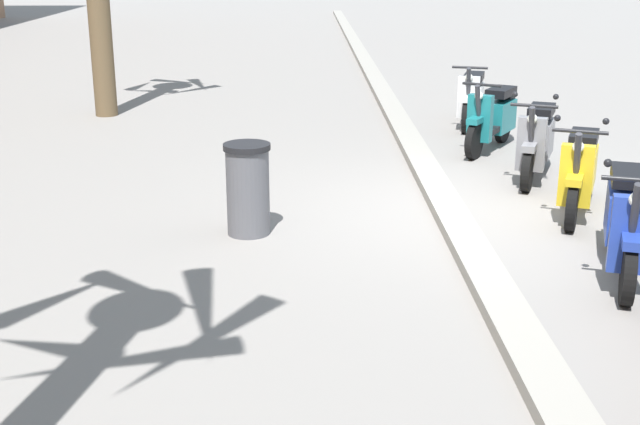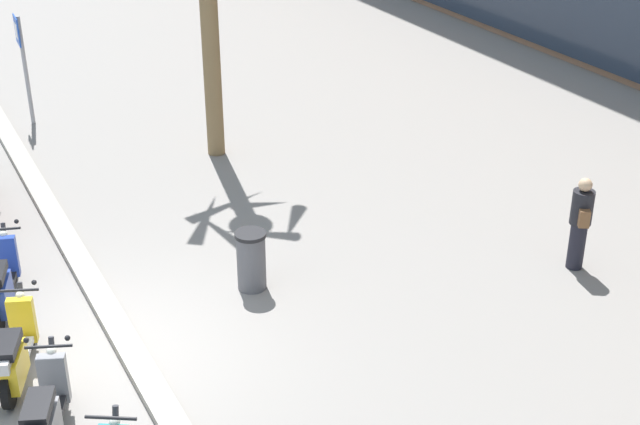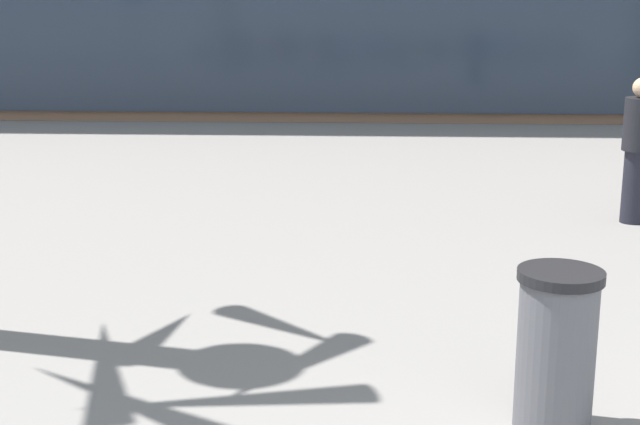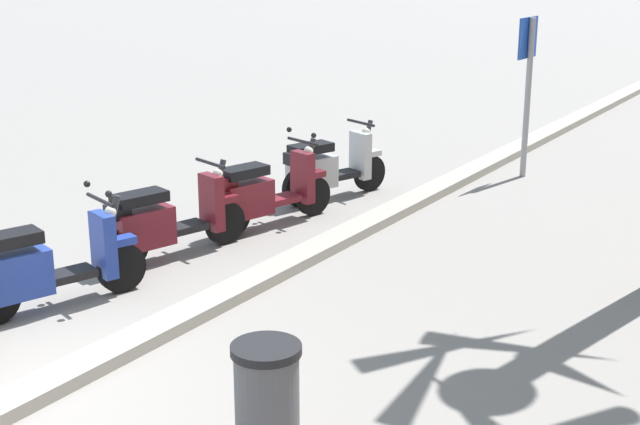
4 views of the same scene
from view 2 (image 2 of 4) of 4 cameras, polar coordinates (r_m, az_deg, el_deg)
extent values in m
plane|color=gray|center=(12.90, -13.52, -8.72)|extent=(200.00, 200.00, 0.00)
cube|color=gray|center=(12.93, -11.96, -8.11)|extent=(60.00, 0.36, 0.12)
cylinder|color=black|center=(14.83, -18.81, -3.28)|extent=(0.53, 0.26, 0.52)
cube|color=black|center=(14.27, -19.16, -4.29)|extent=(0.66, 0.45, 0.08)
cube|color=#233D9E|center=(14.54, -19.06, -2.64)|extent=(0.24, 0.37, 0.66)
cube|color=#233D9E|center=(14.69, -18.97, -2.30)|extent=(0.35, 0.25, 0.08)
cylinder|color=#333338|center=(14.54, -19.11, -1.97)|extent=(0.29, 0.15, 0.69)
cylinder|color=black|center=(14.33, -19.34, -1.00)|extent=(0.21, 0.55, 0.04)
sphere|color=white|center=(14.48, -19.21, -1.30)|extent=(0.12, 0.12, 0.12)
sphere|color=black|center=(14.21, -18.48, -0.53)|extent=(0.07, 0.07, 0.07)
cylinder|color=black|center=(13.20, -17.83, -7.07)|extent=(0.52, 0.29, 0.52)
cylinder|color=black|center=(12.19, -18.91, -10.39)|extent=(0.52, 0.29, 0.52)
cube|color=silver|center=(12.70, -18.34, -8.31)|extent=(0.66, 0.48, 0.08)
cube|color=gold|center=(12.26, -18.82, -9.15)|extent=(0.75, 0.55, 0.43)
cube|color=black|center=(12.06, -19.09, -7.86)|extent=(0.67, 0.50, 0.12)
cube|color=gold|center=(12.90, -18.15, -6.43)|extent=(0.26, 0.37, 0.66)
cube|color=gold|center=(13.05, -18.00, -6.01)|extent=(0.36, 0.27, 0.08)
cylinder|color=#333338|center=(12.89, -18.18, -5.68)|extent=(0.29, 0.17, 0.69)
cylinder|color=black|center=(12.66, -18.45, -4.65)|extent=(0.25, 0.53, 0.04)
sphere|color=white|center=(12.82, -18.27, -4.95)|extent=(0.12, 0.12, 0.12)
cube|color=silver|center=(11.89, -19.28, -9.02)|extent=(0.30, 0.28, 0.16)
sphere|color=black|center=(12.53, -17.47, -4.20)|extent=(0.07, 0.07, 0.07)
cylinder|color=black|center=(12.00, -16.02, -10.55)|extent=(0.52, 0.29, 0.52)
cube|color=black|center=(11.52, -16.51, -12.03)|extent=(0.66, 0.49, 0.08)
cube|color=black|center=(10.86, -17.26, -11.54)|extent=(0.67, 0.50, 0.12)
cube|color=slate|center=(11.69, -16.34, -9.95)|extent=(0.26, 0.37, 0.66)
cube|color=slate|center=(11.83, -16.20, -9.43)|extent=(0.36, 0.27, 0.08)
cylinder|color=#333338|center=(11.67, -16.37, -9.12)|extent=(0.29, 0.17, 0.69)
cylinder|color=black|center=(11.42, -16.64, -8.05)|extent=(0.25, 0.53, 0.04)
sphere|color=white|center=(11.58, -16.47, -8.34)|extent=(0.12, 0.12, 0.12)
sphere|color=black|center=(11.39, -17.93, -7.62)|extent=(0.07, 0.07, 0.07)
sphere|color=black|center=(11.29, -15.54, -7.59)|extent=(0.07, 0.07, 0.07)
cylinder|color=black|center=(10.16, -12.97, -12.42)|extent=(0.33, 0.50, 0.04)
sphere|color=white|center=(10.32, -12.73, -12.68)|extent=(0.12, 0.12, 0.12)
cylinder|color=#939399|center=(20.91, -17.94, 8.42)|extent=(0.09, 0.09, 2.40)
cube|color=#1947B7|center=(20.66, -18.45, 10.75)|extent=(0.60, 0.06, 0.60)
cube|color=white|center=(20.66, -18.49, 10.75)|extent=(0.33, 0.03, 0.33)
cylinder|color=olive|center=(17.90, -7.00, 12.79)|extent=(0.35, 0.35, 6.13)
cylinder|color=black|center=(14.94, 15.78, -2.00)|extent=(0.26, 0.26, 0.79)
cylinder|color=black|center=(14.64, 16.10, 0.31)|extent=(0.34, 0.34, 0.56)
sphere|color=tan|center=(14.48, 16.29, 1.67)|extent=(0.21, 0.21, 0.21)
cube|color=brown|center=(14.49, 16.22, -0.37)|extent=(0.19, 0.20, 0.28)
cylinder|color=#56565B|center=(13.85, -4.32, -3.10)|extent=(0.44, 0.44, 0.90)
cylinder|color=black|center=(13.62, -4.39, -1.38)|extent=(0.48, 0.48, 0.06)
camera|label=1|loc=(20.22, -15.69, 12.93)|focal=46.84mm
camera|label=3|loc=(13.14, -26.49, 2.11)|focal=51.19mm
camera|label=4|loc=(11.03, 21.05, 4.89)|focal=51.34mm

